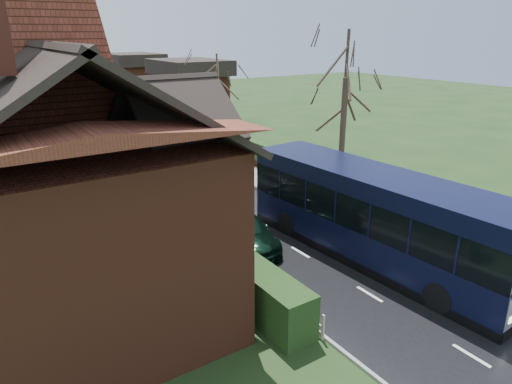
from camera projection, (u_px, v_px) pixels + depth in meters
ground at (332, 272)px, 18.11m from camera, size 140.00×140.00×0.00m
road at (212, 199)px, 25.97m from camera, size 6.00×100.00×0.02m
pavement at (273, 185)px, 28.17m from camera, size 2.50×100.00×0.14m
kerb_right at (256, 188)px, 27.54m from camera, size 0.12×100.00×0.14m
kerb_left at (162, 209)px, 24.36m from camera, size 0.12×100.00×0.10m
front_hedge at (187, 232)px, 19.74m from camera, size 1.20×16.00×1.60m
picket_fence at (203, 236)px, 20.25m from camera, size 0.10×16.00×0.90m
right_wall_hedge at (293, 166)px, 28.66m from camera, size 0.60×50.00×1.80m
brick_house at (58, 173)px, 15.85m from camera, size 9.30×14.60×10.30m
bus at (375, 217)px, 18.62m from camera, size 3.49×12.43×3.74m
car_silver at (187, 212)px, 22.11m from camera, size 2.62×4.71×1.51m
car_green at (244, 230)px, 20.19m from camera, size 2.79×5.10×1.40m
car_distant at (89, 108)px, 53.35m from camera, size 1.46×3.60×1.16m
bus_stop_sign at (322, 182)px, 22.53m from camera, size 0.20×0.46×3.05m
tree_right_near at (347, 69)px, 23.57m from camera, size 4.47×4.47×9.66m
tree_right_far at (217, 75)px, 34.91m from camera, size 4.08×4.08×7.89m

